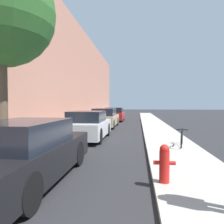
# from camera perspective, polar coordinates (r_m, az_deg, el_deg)

# --- Properties ---
(ground_plane) EXTENTS (120.00, 120.00, 0.00)m
(ground_plane) POSITION_cam_1_polar(r_m,az_deg,el_deg) (15.05, 0.87, -4.50)
(ground_plane) COLOR #28282B
(sidewalk_left) EXTENTS (2.00, 52.00, 0.12)m
(sidewalk_left) POSITION_cam_1_polar(r_m,az_deg,el_deg) (15.61, -9.80, -4.07)
(sidewalk_left) COLOR #ADA89E
(sidewalk_left) RESTS_ON ground
(sidewalk_right) EXTENTS (2.00, 52.00, 0.12)m
(sidewalk_right) POSITION_cam_1_polar(r_m,az_deg,el_deg) (15.01, 11.98, -4.33)
(sidewalk_right) COLOR #ADA89E
(sidewalk_right) RESTS_ON ground
(building_facade_left) EXTENTS (0.70, 52.00, 9.18)m
(building_facade_left) POSITION_cam_1_polar(r_m,az_deg,el_deg) (16.23, -14.57, 12.18)
(building_facade_left) COLOR tan
(building_facade_left) RESTS_ON ground
(parked_car_black) EXTENTS (1.68, 4.36, 1.36)m
(parked_car_black) POSITION_cam_1_polar(r_m,az_deg,el_deg) (5.11, -21.80, -10.04)
(parked_car_black) COLOR black
(parked_car_black) RESTS_ON ground
(parked_car_white) EXTENTS (1.76, 4.02, 1.38)m
(parked_car_white) POSITION_cam_1_polar(r_m,az_deg,el_deg) (10.59, -6.44, -3.64)
(parked_car_white) COLOR black
(parked_car_white) RESTS_ON ground
(parked_car_champagne) EXTENTS (1.71, 4.63, 1.42)m
(parked_car_champagne) POSITION_cam_1_polar(r_m,az_deg,el_deg) (16.24, -1.89, -1.64)
(parked_car_champagne) COLOR black
(parked_car_champagne) RESTS_ON ground
(parked_car_red) EXTENTS (1.89, 3.91, 1.39)m
(parked_car_red) POSITION_cam_1_polar(r_m,az_deg,el_deg) (22.22, 0.65, -0.70)
(parked_car_red) COLOR black
(parked_car_red) RESTS_ON ground
(street_tree_near) EXTENTS (3.19, 3.19, 5.88)m
(street_tree_near) POSITION_cam_1_polar(r_m,az_deg,el_deg) (7.63, -27.61, 22.30)
(street_tree_near) COLOR brown
(street_tree_near) RESTS_ON sidewalk_left
(fire_hydrant) EXTENTS (0.44, 0.20, 0.78)m
(fire_hydrant) POSITION_cam_1_polar(r_m,az_deg,el_deg) (4.59, 13.76, -13.01)
(fire_hydrant) COLOR red
(fire_hydrant) RESTS_ON sidewalk_right
(bicycle) EXTENTS (0.50, 1.54, 0.64)m
(bicycle) POSITION_cam_1_polar(r_m,az_deg,el_deg) (8.69, 18.06, -6.39)
(bicycle) COLOR black
(bicycle) RESTS_ON sidewalk_right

